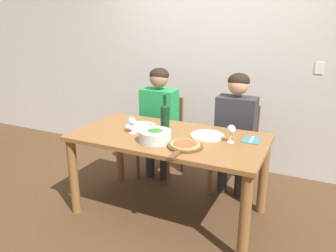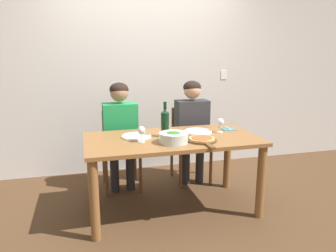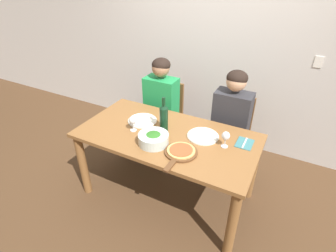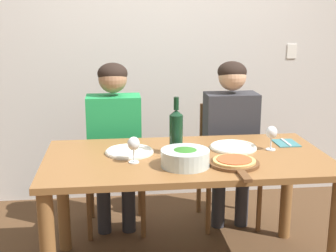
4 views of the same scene
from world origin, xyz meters
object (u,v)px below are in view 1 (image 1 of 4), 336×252
Objects in this scene: chair_left at (163,132)px; wine_glass_left at (132,122)px; chair_right at (237,144)px; dinner_plate_left at (141,126)px; person_man at (235,123)px; fork_on_napkin at (251,140)px; broccoli_bowl at (155,136)px; dinner_plate_right at (207,135)px; wine_bottle at (165,118)px; pizza_on_board at (185,146)px; wine_glass_right at (231,130)px; person_woman at (158,113)px.

wine_glass_left is at bearing -82.58° from chair_left.
dinner_plate_left is at bearing -139.81° from chair_right.
person_man is at bearing 44.25° from wine_glass_left.
broccoli_bowl is at bearing -152.60° from fork_on_napkin.
wine_glass_left is at bearing -164.39° from fork_on_napkin.
wine_bottle is at bearing -168.78° from dinner_plate_right.
person_man is 8.21× the size of wine_glass_left.
pizza_on_board is 2.33× the size of fork_on_napkin.
dinner_plate_right is at bearing -100.64° from chair_right.
wine_bottle is 1.19× the size of dinner_plate_left.
fork_on_napkin is at bearing 40.93° from wine_glass_right.
person_man is at bearing 100.33° from wine_glass_right.
person_man reaches higher than wine_glass_right.
person_man is (0.85, 0.00, 0.00)m from person_woman.
wine_glass_right is at bearing -14.44° from dinner_plate_right.
dinner_plate_left is 0.87m from wine_glass_right.
fork_on_napkin is at bearing -22.09° from person_woman.
chair_left is 1.23m from wine_glass_right.
wine_bottle is at bearing -10.66° from dinner_plate_left.
person_woman is 1.12m from wine_glass_right.
broccoli_bowl is 0.46m from dinner_plate_right.
wine_glass_right reaches higher than pizza_on_board.
broccoli_bowl is at bearing -18.51° from wine_glass_left.
dinner_plate_right is (0.65, 0.02, 0.00)m from dinner_plate_left.
person_woman is 0.90m from dinner_plate_right.
fork_on_napkin is at bearing 27.40° from broccoli_bowl.
pizza_on_board is at bearing -51.77° from person_woman.
person_woman reaches higher than dinner_plate_left.
chair_left is 0.70m from dinner_plate_left.
dinner_plate_left is 0.65m from pizza_on_board.
chair_right is 2.58× the size of wine_bottle.
person_man is at bearing 77.13° from pizza_on_board.
person_woman is 2.96× the size of pizza_on_board.
chair_right is at bearing 7.15° from person_woman.
wine_bottle is at bearing 27.73° from wine_glass_left.
person_man reaches higher than wine_bottle.
chair_right is at bearing 114.24° from fork_on_napkin.
wine_glass_right reaches higher than dinner_plate_left.
dinner_plate_right is at bearing 11.22° from wine_bottle.
wine_glass_right is at bearing 10.14° from wine_glass_left.
broccoli_bowl is 0.92× the size of dinner_plate_left.
wine_glass_left reaches higher than pizza_on_board.
dinner_plate_right is (0.73, -0.52, 0.02)m from person_woman.
chair_right is 3.06× the size of dinner_plate_right.
wine_glass_left reaches higher than fork_on_napkin.
person_man is 1.04m from wine_glass_left.
pizza_on_board is (0.29, -0.25, -0.13)m from wine_bottle.
dinner_plate_left is at bearing 177.64° from wine_glass_right.
pizza_on_board is 0.41m from wine_glass_right.
chair_right is 5.92× the size of wine_glass_right.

